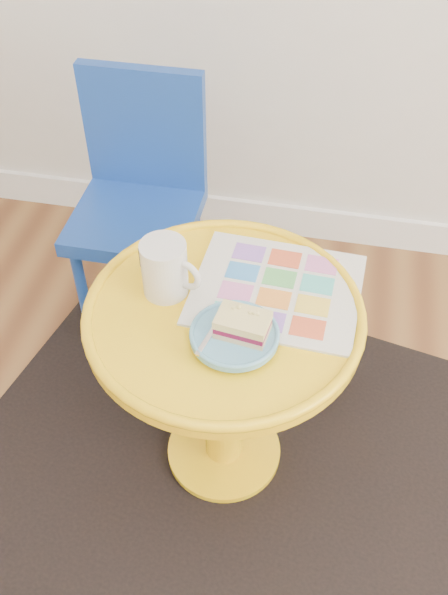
% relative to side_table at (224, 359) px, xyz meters
% --- Properties ---
extents(rug, '(1.50, 1.35, 0.01)m').
position_rel_side_table_xyz_m(rug, '(-0.00, 0.00, -0.39)').
color(rug, black).
rests_on(rug, ground).
extents(side_table, '(0.58, 0.58, 0.55)m').
position_rel_side_table_xyz_m(side_table, '(0.00, 0.00, 0.00)').
color(side_table, yellow).
rests_on(side_table, ground).
extents(chair, '(0.34, 0.34, 0.76)m').
position_rel_side_table_xyz_m(chair, '(-0.34, 0.50, 0.04)').
color(chair, '#183E9C').
rests_on(chair, ground).
extents(newspaper, '(0.37, 0.32, 0.01)m').
position_rel_side_table_xyz_m(newspaper, '(0.10, 0.08, 0.16)').
color(newspaper, silver).
rests_on(newspaper, side_table).
extents(mug, '(0.13, 0.10, 0.13)m').
position_rel_side_table_xyz_m(mug, '(-0.13, 0.04, 0.22)').
color(mug, silver).
rests_on(mug, side_table).
extents(plate, '(0.18, 0.18, 0.02)m').
position_rel_side_table_xyz_m(plate, '(0.04, -0.08, 0.17)').
color(plate, '#5B9DC0').
rests_on(plate, newspaper).
extents(cake_slice, '(0.11, 0.08, 0.04)m').
position_rel_side_table_xyz_m(cake_slice, '(0.05, -0.07, 0.20)').
color(cake_slice, '#D3BC8C').
rests_on(cake_slice, plate).
extents(fork, '(0.05, 0.14, 0.00)m').
position_rel_side_table_xyz_m(fork, '(-0.00, -0.07, 0.18)').
color(fork, silver).
rests_on(fork, plate).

